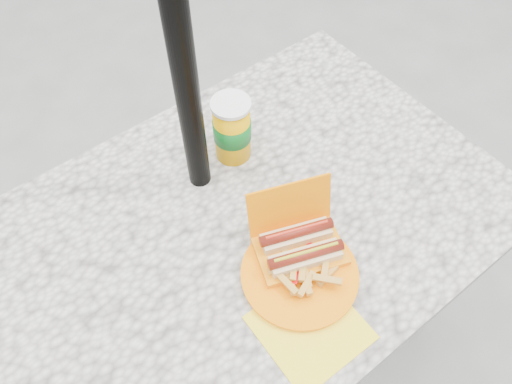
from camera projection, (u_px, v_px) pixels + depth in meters
ground at (246, 338)px, 1.71m from camera, size 60.00×60.00×0.00m
picnic_table at (242, 248)px, 1.19m from camera, size 1.20×0.80×0.75m
umbrella_pole at (182, 60)px, 0.89m from camera, size 0.05×0.05×2.20m
hotdog_box at (299, 246)px, 1.03m from camera, size 0.22×0.20×0.14m
fries_plate at (300, 277)px, 1.01m from camera, size 0.27×0.31×0.05m
soda_cup at (232, 129)px, 1.15m from camera, size 0.09×0.09×0.17m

